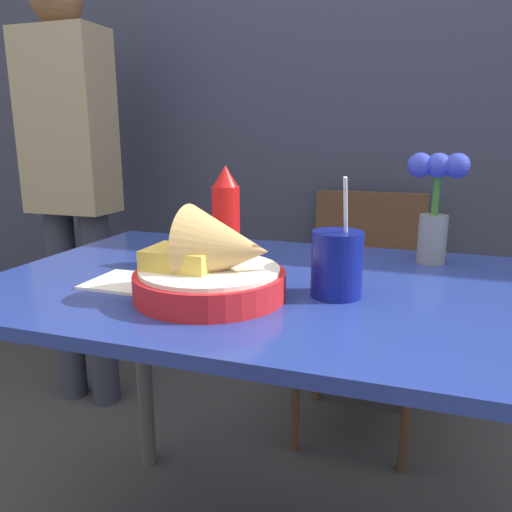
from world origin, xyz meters
TOP-DOWN VIEW (x-y plane):
  - wall_window at (0.00, 1.01)m, footprint 7.00×0.06m
  - dining_table at (0.00, 0.00)m, footprint 1.24×0.76m
  - chair_far_window at (0.07, 0.82)m, footprint 0.40×0.40m
  - food_basket at (-0.10, -0.14)m, footprint 0.28×0.28m
  - ketchup_bottle at (-0.17, 0.09)m, footprint 0.06×0.06m
  - drink_cup at (0.11, -0.06)m, footprint 0.09×0.09m
  - flower_vase at (0.27, 0.26)m, footprint 0.13×0.07m
  - napkin at (-0.29, -0.12)m, footprint 0.17×0.14m
  - person_standing at (-1.01, 0.62)m, footprint 0.32×0.18m

SIDE VIEW (x-z plane):
  - chair_far_window at x=0.07m, z-range 0.08..0.94m
  - dining_table at x=0.00m, z-range 0.28..1.05m
  - napkin at x=-0.29m, z-range 0.77..0.78m
  - drink_cup at x=0.11m, z-range 0.72..0.94m
  - food_basket at x=-0.10m, z-range 0.75..0.92m
  - ketchup_bottle at x=-0.17m, z-range 0.77..1.00m
  - flower_vase at x=0.27m, z-range 0.79..1.04m
  - person_standing at x=-1.01m, z-range 0.12..1.73m
  - wall_window at x=0.00m, z-range 0.00..2.60m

